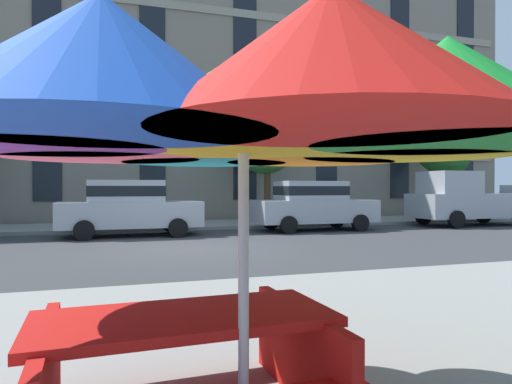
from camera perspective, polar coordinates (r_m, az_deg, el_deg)
name	(u,v)px	position (r m, az deg, el deg)	size (l,w,h in m)	color
ground_plane	(187,249)	(11.66, -8.62, -7.07)	(120.00, 120.00, 0.00)	#38383A
sidewalk_far	(158,226)	(18.36, -12.10, -4.11)	(56.00, 3.60, 0.12)	gray
apartment_building	(142,101)	(26.90, -13.96, 10.91)	(37.86, 12.08, 12.80)	gray
sedan_silver	(129,206)	(15.12, -15.50, -1.73)	(4.40, 1.98, 1.78)	#A8AAB2
sedan_silver_midblock	(313,204)	(16.69, 7.12, -1.51)	(4.40, 1.98, 1.78)	#A8AAB2
pickup_silver	(466,200)	(20.57, 24.71, -0.96)	(5.10, 2.12, 2.20)	#A8AAB2
street_tree_middle	(266,141)	(19.75, 1.25, 6.36)	(2.89, 2.89, 5.02)	#4C3823
street_tree_right	(445,147)	(23.87, 22.43, 5.19)	(2.90, 2.69, 4.95)	#4C3823
patio_umbrella	(243,108)	(2.54, -1.57, 10.45)	(3.30, 3.30, 2.29)	silver
picnic_table	(185,360)	(3.01, -8.85, -19.95)	(1.85, 1.58, 0.77)	red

